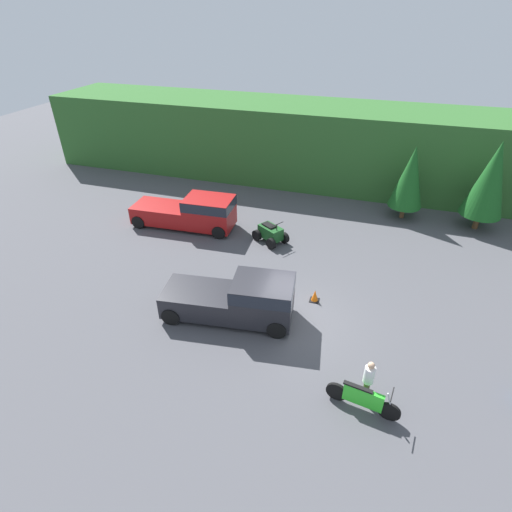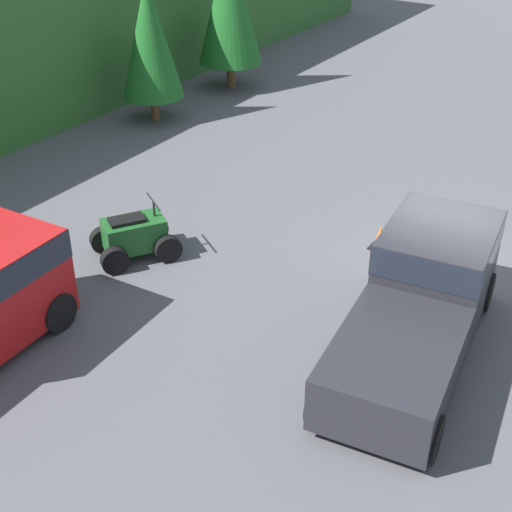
{
  "view_description": "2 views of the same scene",
  "coord_description": "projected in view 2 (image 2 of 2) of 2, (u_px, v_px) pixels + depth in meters",
  "views": [
    {
      "loc": [
        2.27,
        -12.39,
        11.32
      ],
      "look_at": [
        -2.56,
        2.95,
        0.95
      ],
      "focal_mm": 28.0,
      "sensor_mm": 36.0,
      "label": 1
    },
    {
      "loc": [
        -12.67,
        -3.6,
        8.24
      ],
      "look_at": [
        -2.56,
        2.95,
        0.95
      ],
      "focal_mm": 50.0,
      "sensor_mm": 36.0,
      "label": 2
    }
  ],
  "objects": [
    {
      "name": "traffic_cone",
      "position": [
        380.0,
        238.0,
        16.1
      ],
      "size": [
        0.42,
        0.42,
        0.55
      ],
      "color": "black",
      "rests_on": "ground_plane"
    },
    {
      "name": "tree_mid_left",
      "position": [
        229.0,
        1.0,
        24.62
      ],
      "size": [
        2.27,
        2.27,
        5.17
      ],
      "color": "brown",
      "rests_on": "ground_plane"
    },
    {
      "name": "pickup_truck_second",
      "position": [
        423.0,
        296.0,
        12.76
      ],
      "size": [
        5.59,
        2.66,
        1.96
      ],
      "rotation": [
        0.0,
        0.0,
        0.12
      ],
      "color": "#232328",
      "rests_on": "ground_plane"
    },
    {
      "name": "tree_left",
      "position": [
        150.0,
        39.0,
        21.96
      ],
      "size": [
        1.96,
        1.96,
        4.45
      ],
      "color": "brown",
      "rests_on": "ground_plane"
    },
    {
      "name": "quad_atv",
      "position": [
        135.0,
        237.0,
        15.66
      ],
      "size": [
        2.15,
        1.97,
        1.28
      ],
      "rotation": [
        0.0,
        0.0,
        -0.57
      ],
      "color": "black",
      "rests_on": "ground_plane"
    },
    {
      "name": "ground_plane",
      "position": [
        439.0,
        281.0,
        15.04
      ],
      "size": [
        80.0,
        80.0,
        0.0
      ],
      "primitive_type": "plane",
      "color": "#4C4C51"
    }
  ]
}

